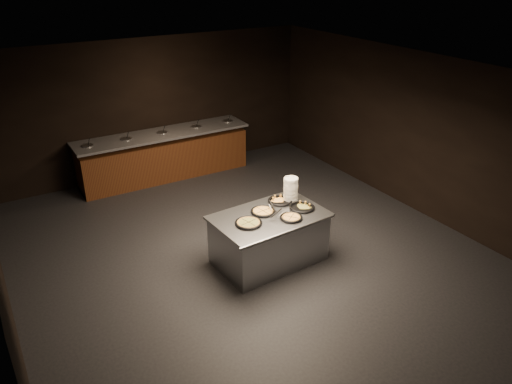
% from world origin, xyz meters
% --- Properties ---
extents(room, '(7.02, 8.02, 2.92)m').
position_xyz_m(room, '(0.00, 0.00, 1.45)').
color(room, black).
rests_on(room, ground).
extents(salad_bar, '(3.70, 0.83, 1.18)m').
position_xyz_m(salad_bar, '(0.00, 3.56, 0.44)').
color(salad_bar, '#593215').
rests_on(salad_bar, ground).
extents(serving_counter, '(1.77, 1.20, 0.81)m').
position_xyz_m(serving_counter, '(0.17, -0.37, 0.39)').
color(serving_counter, '#A6A8AD').
rests_on(serving_counter, ground).
extents(plate_stack, '(0.23, 0.23, 0.38)m').
position_xyz_m(plate_stack, '(0.75, -0.10, 1.00)').
color(plate_stack, silver).
rests_on(plate_stack, serving_counter).
extents(pan_veggie_whole, '(0.41, 0.41, 0.04)m').
position_xyz_m(pan_veggie_whole, '(-0.23, -0.45, 0.83)').
color(pan_veggie_whole, black).
rests_on(pan_veggie_whole, serving_counter).
extents(pan_cheese_whole, '(0.38, 0.38, 0.04)m').
position_xyz_m(pan_cheese_whole, '(0.14, -0.25, 0.83)').
color(pan_cheese_whole, black).
rests_on(pan_cheese_whole, serving_counter).
extents(pan_cheese_slices_a, '(0.40, 0.40, 0.04)m').
position_xyz_m(pan_cheese_slices_a, '(0.57, -0.07, 0.83)').
color(pan_cheese_slices_a, black).
rests_on(pan_cheese_slices_a, serving_counter).
extents(pan_cheese_slices_b, '(0.34, 0.34, 0.04)m').
position_xyz_m(pan_cheese_slices_b, '(0.40, -0.63, 0.83)').
color(pan_cheese_slices_b, black).
rests_on(pan_cheese_slices_b, serving_counter).
extents(pan_veggie_slices, '(0.40, 0.40, 0.04)m').
position_xyz_m(pan_veggie_slices, '(0.73, -0.44, 0.83)').
color(pan_veggie_slices, black).
rests_on(pan_veggie_slices, serving_counter).
extents(server_left, '(0.10, 0.34, 0.16)m').
position_xyz_m(server_left, '(0.27, -0.29, 0.89)').
color(server_left, '#A6A8AD').
rests_on(server_left, serving_counter).
extents(server_right, '(0.32, 0.09, 0.15)m').
position_xyz_m(server_right, '(0.24, -0.52, 0.89)').
color(server_right, '#A6A8AD').
rests_on(server_right, serving_counter).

